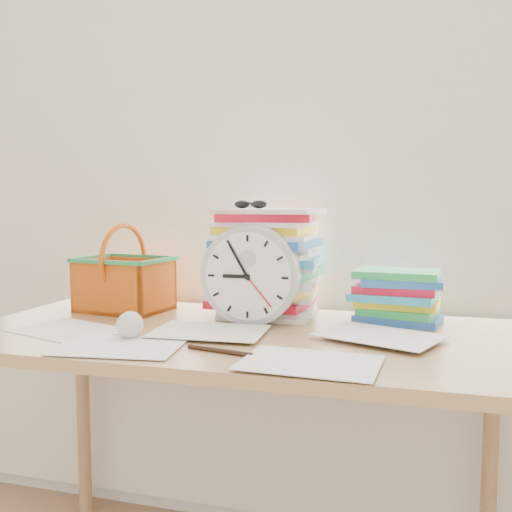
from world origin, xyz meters
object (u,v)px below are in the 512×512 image
(desk, at_px, (236,360))
(book_stack, at_px, (396,296))
(clock, at_px, (251,275))
(basket, at_px, (124,268))
(paper_stack, at_px, (267,262))

(desk, height_order, book_stack, book_stack)
(clock, distance_m, basket, 0.43)
(paper_stack, distance_m, book_stack, 0.37)
(book_stack, xyz_separation_m, basket, (-0.80, -0.05, 0.06))
(basket, bearing_deg, paper_stack, 14.30)
(desk, xyz_separation_m, basket, (-0.41, 0.17, 0.20))
(desk, relative_size, basket, 5.41)
(book_stack, bearing_deg, paper_stack, -179.44)
(paper_stack, xyz_separation_m, book_stack, (0.37, 0.00, -0.08))
(basket, bearing_deg, desk, -15.17)
(clock, bearing_deg, desk, -98.65)
(desk, bearing_deg, clock, 81.35)
(clock, xyz_separation_m, book_stack, (0.37, 0.14, -0.06))
(book_stack, bearing_deg, desk, -149.71)
(book_stack, distance_m, basket, 0.80)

